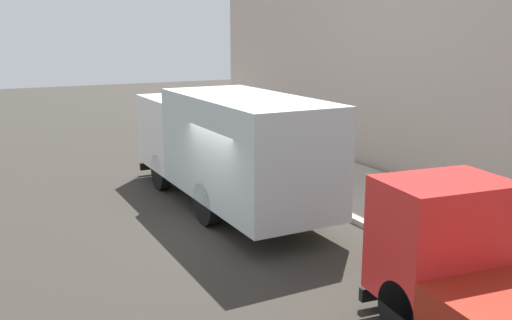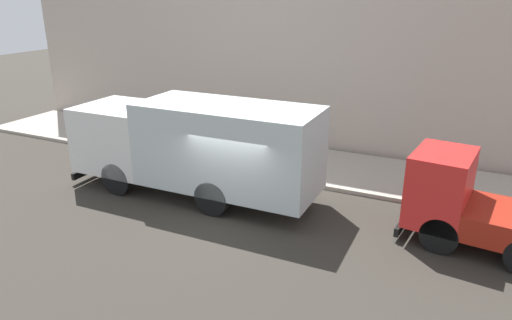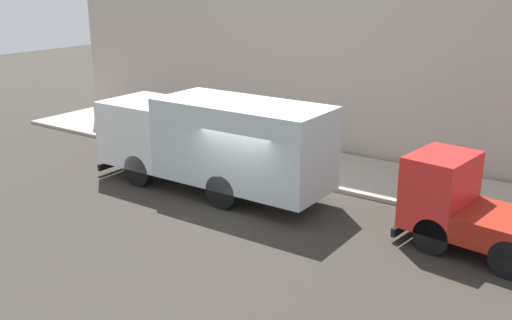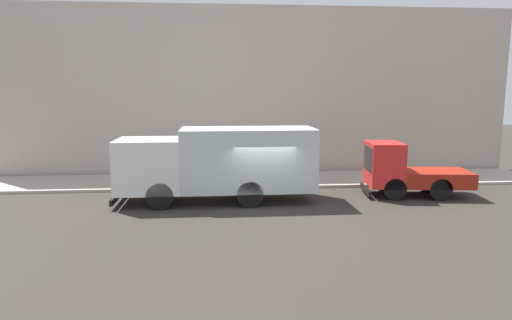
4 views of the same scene
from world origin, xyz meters
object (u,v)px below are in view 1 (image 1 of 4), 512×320
(small_flatbed_truck, at_px, (483,283))
(street_sign_post, at_px, (290,139))
(traffic_cone_orange, at_px, (243,150))
(large_utility_truck, at_px, (226,143))
(pedestrian_walking, at_px, (331,151))

(small_flatbed_truck, distance_m, street_sign_post, 9.44)
(small_flatbed_truck, bearing_deg, traffic_cone_orange, 86.70)
(large_utility_truck, xyz_separation_m, pedestrian_walking, (3.92, 0.64, -0.73))
(small_flatbed_truck, xyz_separation_m, traffic_cone_orange, (2.26, 12.66, -0.62))
(street_sign_post, bearing_deg, traffic_cone_orange, 88.58)
(traffic_cone_orange, relative_size, street_sign_post, 0.32)
(small_flatbed_truck, distance_m, traffic_cone_orange, 12.87)
(large_utility_truck, relative_size, small_flatbed_truck, 1.75)
(large_utility_truck, distance_m, small_flatbed_truck, 8.39)
(large_utility_truck, height_order, pedestrian_walking, large_utility_truck)
(large_utility_truck, distance_m, pedestrian_walking, 4.03)
(large_utility_truck, relative_size, street_sign_post, 3.63)
(pedestrian_walking, relative_size, traffic_cone_orange, 2.32)
(pedestrian_walking, xyz_separation_m, street_sign_post, (-1.40, 0.17, 0.49))
(large_utility_truck, height_order, street_sign_post, large_utility_truck)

